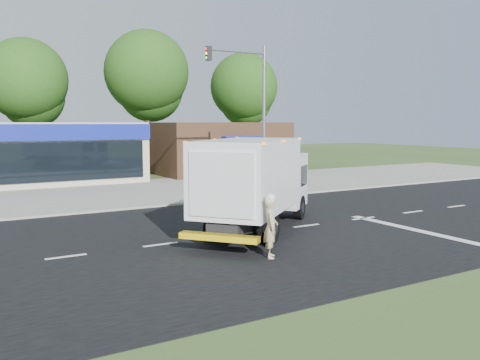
# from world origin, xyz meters

# --- Properties ---
(ground) EXTENTS (120.00, 120.00, 0.00)m
(ground) POSITION_xyz_m (0.00, 0.00, 0.00)
(ground) COLOR #385123
(ground) RESTS_ON ground
(road_asphalt) EXTENTS (60.00, 14.00, 0.02)m
(road_asphalt) POSITION_xyz_m (0.00, 0.00, 0.00)
(road_asphalt) COLOR black
(road_asphalt) RESTS_ON ground
(sidewalk) EXTENTS (60.00, 2.40, 0.12)m
(sidewalk) POSITION_xyz_m (0.00, 8.20, 0.06)
(sidewalk) COLOR gray
(sidewalk) RESTS_ON ground
(parking_apron) EXTENTS (60.00, 9.00, 0.02)m
(parking_apron) POSITION_xyz_m (0.00, 14.00, 0.01)
(parking_apron) COLOR gray
(parking_apron) RESTS_ON ground
(lane_markings) EXTENTS (55.20, 7.00, 0.01)m
(lane_markings) POSITION_xyz_m (1.35, -1.35, 0.02)
(lane_markings) COLOR silver
(lane_markings) RESTS_ON road_asphalt
(ems_box_truck) EXTENTS (7.41, 6.78, 3.42)m
(ems_box_truck) POSITION_xyz_m (-2.22, 0.16, 1.97)
(ems_box_truck) COLOR black
(ems_box_truck) RESTS_ON ground
(emergency_worker) EXTENTS (0.71, 0.79, 1.92)m
(emergency_worker) POSITION_xyz_m (-3.78, -3.13, 0.94)
(emergency_worker) COLOR tan
(emergency_worker) RESTS_ON ground
(brown_storefront) EXTENTS (10.00, 6.70, 4.00)m
(brown_storefront) POSITION_xyz_m (7.00, 19.98, 2.00)
(brown_storefront) COLOR #382316
(brown_storefront) RESTS_ON ground
(traffic_signal_pole) EXTENTS (3.51, 0.25, 8.00)m
(traffic_signal_pole) POSITION_xyz_m (2.35, 7.60, 4.92)
(traffic_signal_pole) COLOR gray
(traffic_signal_pole) RESTS_ON ground
(background_trees) EXTENTS (36.77, 7.39, 12.10)m
(background_trees) POSITION_xyz_m (-0.85, 28.16, 7.38)
(background_trees) COLOR #332114
(background_trees) RESTS_ON ground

